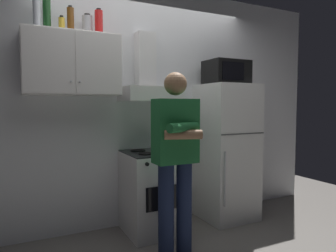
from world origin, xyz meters
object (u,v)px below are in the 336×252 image
Objects in this scene: refrigerator at (226,152)px; bottle_canister_steel at (87,25)px; bottle_soda_red at (99,23)px; bottle_beer_brown at (71,20)px; range_hood at (149,83)px; stove_oven at (154,192)px; person_standing at (176,157)px; microwave at (226,73)px; bottle_spice_jar at (62,24)px; bottle_wine_green at (47,12)px; bottle_vodka_clear at (37,11)px; upper_cabinet at (72,64)px.

refrigerator is 7.79× the size of bottle_canister_steel.
bottle_beer_brown is at bearing 178.43° from bottle_soda_red.
range_hood is 2.86× the size of bottle_soda_red.
person_standing is at bearing -94.72° from stove_oven.
bottle_soda_red reaches higher than microwave.
bottle_spice_jar is 0.11m from bottle_beer_brown.
range_hood is 0.46× the size of person_standing.
bottle_wine_green reaches higher than person_standing.
person_standing is at bearing -39.73° from bottle_spice_jar.
bottle_wine_green reaches higher than stove_oven.
range_hood is 0.78m from bottle_soda_red.
bottle_spice_jar is (-0.89, -0.03, 0.52)m from range_hood.
person_standing is 1.63m from bottle_spice_jar.
bottle_soda_red reaches higher than bottle_spice_jar.
bottle_wine_green is (-0.48, -0.01, 0.04)m from bottle_soda_red.
bottle_spice_jar is at bearing 177.15° from refrigerator.
bottle_wine_green is at bearing 177.07° from microwave.
stove_oven is at bearing -179.96° from refrigerator.
bottle_vodka_clear reaches higher than bottle_beer_brown.
upper_cabinet is at bearing 1.47° from bottle_wine_green.
bottle_wine_green is at bearing 173.27° from stove_oven.
bottle_beer_brown is 0.74× the size of bottle_wine_green.
bottle_vodka_clear is 0.97× the size of bottle_wine_green.
person_standing is 1.55m from bottle_soda_red.
bottle_vodka_clear is 1.64× the size of bottle_canister_steel.
bottle_soda_red reaches higher than refrigerator.
refrigerator is 3.33× the size of microwave.
bottle_vodka_clear reaches higher than person_standing.
bottle_wine_green is at bearing -173.01° from bottle_canister_steel.
bottle_canister_steel reaches higher than bottle_spice_jar.
stove_oven is 2.60× the size of bottle_vodka_clear.
bottle_soda_red is at bearing 1.13° from bottle_wine_green.
stove_oven is 1.17× the size of range_hood.
bottle_beer_brown reaches higher than microwave.
bottle_wine_green is at bearing -178.53° from upper_cabinet.
bottle_beer_brown is (-0.80, 0.14, 1.74)m from stove_oven.
stove_oven is at bearing -14.61° from bottle_canister_steel.
bottle_soda_red is (0.27, 0.00, 0.42)m from upper_cabinet.
microwave is (1.75, -0.11, -0.01)m from upper_cabinet.
bottle_vodka_clear is at bearing -174.79° from bottle_beer_brown.
stove_oven is 1.62m from microwave.
stove_oven is 1.92m from bottle_beer_brown.
stove_oven is 1.83m from bottle_soda_red.
stove_oven is 6.27× the size of bottle_spice_jar.
range_hood reaches higher than person_standing.
bottle_beer_brown reaches higher than bottle_canister_steel.
stove_oven is 1.17m from range_hood.
bottle_wine_green is (-0.13, 0.03, 0.10)m from bottle_spice_jar.
refrigerator is at bearing -4.96° from bottle_soda_red.
upper_cabinet is 1.55m from stove_oven.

